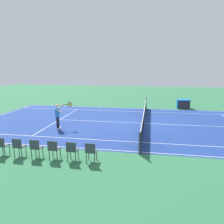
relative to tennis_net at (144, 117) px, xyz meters
name	(u,v)px	position (x,y,z in m)	size (l,w,h in m)	color
ground_plane	(144,123)	(0.00, 0.00, -0.49)	(60.00, 60.00, 0.00)	#2D7247
court_slab	(144,123)	(0.00, 0.00, -0.49)	(24.20, 11.40, 0.00)	navy
court_line_markings	(144,123)	(0.00, 0.00, -0.49)	(23.85, 11.05, 0.01)	white
tennis_net	(144,117)	(0.00, 0.00, 0.00)	(0.10, 11.70, 1.08)	#2D2D33
tennis_player_near	(58,115)	(5.46, 2.37, 0.44)	(0.98, 0.87, 1.70)	black
tennis_ball	(79,119)	(5.04, -0.45, -0.46)	(0.07, 0.07, 0.07)	#CCE01E
spectator_chair_0	(91,151)	(2.00, 7.00, 0.03)	(0.44, 0.44, 0.88)	#38383D
spectator_chair_1	(72,149)	(2.84, 7.00, 0.03)	(0.44, 0.44, 0.88)	#38383D
spectator_chair_2	(54,148)	(3.68, 7.00, 0.03)	(0.44, 0.44, 0.88)	#38383D
spectator_chair_3	(36,147)	(4.52, 7.00, 0.03)	(0.44, 0.44, 0.88)	#38383D
spectator_chair_4	(19,146)	(5.36, 7.00, 0.03)	(0.44, 0.44, 0.88)	#38383D
spectator_chair_5	(2,145)	(6.20, 7.00, 0.03)	(0.44, 0.44, 0.88)	#38383D
equipment_cart_tarped	(183,104)	(-3.56, -6.51, -0.05)	(1.25, 0.84, 0.85)	#2D2D33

